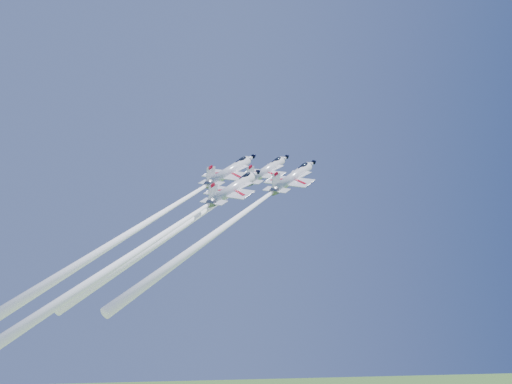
{
  "coord_description": "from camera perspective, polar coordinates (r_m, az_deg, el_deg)",
  "views": [
    {
      "loc": [
        -11.66,
        -104.19,
        81.39
      ],
      "look_at": [
        0.0,
        0.0,
        94.07
      ],
      "focal_mm": 40.0,
      "sensor_mm": 36.0,
      "label": 1
    }
  ],
  "objects": [
    {
      "name": "jet_slot",
      "position": [
        87.17,
        -9.75,
        -4.5
      ],
      "size": [
        29.27,
        31.7,
        36.73
      ],
      "rotation": [
        0.52,
        0.18,
        -0.75
      ],
      "color": "white"
    },
    {
      "name": "jet_right",
      "position": [
        90.13,
        -1.9,
        -2.57
      ],
      "size": [
        27.25,
        29.33,
        33.74
      ],
      "rotation": [
        0.52,
        0.18,
        -0.75
      ],
      "color": "white"
    },
    {
      "name": "jet_lead",
      "position": [
        97.2,
        -5.37,
        -2.1
      ],
      "size": [
        29.56,
        32.13,
        37.73
      ],
      "rotation": [
        0.52,
        0.18,
        -0.75
      ],
      "color": "white"
    },
    {
      "name": "jet_left",
      "position": [
        97.37,
        -9.83,
        -2.36
      ],
      "size": [
        31.12,
        33.76,
        39.3
      ],
      "rotation": [
        0.52,
        0.18,
        -0.75
      ],
      "color": "white"
    }
  ]
}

